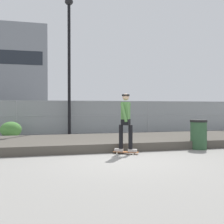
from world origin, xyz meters
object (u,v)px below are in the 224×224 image
(skateboard, at_px, (126,152))
(shrub_left, at_px, (11,130))
(parked_car_far, at_px, (177,116))
(skater, at_px, (126,119))
(trash_bin, at_px, (199,134))
(parked_car_mid, at_px, (94,117))
(street_lamp, at_px, (69,51))

(skateboard, height_order, shrub_left, shrub_left)
(parked_car_far, distance_m, shrub_left, 11.46)
(skater, height_order, trash_bin, skater)
(parked_car_far, bearing_deg, shrub_left, -161.21)
(skater, bearing_deg, shrub_left, 126.46)
(parked_car_mid, distance_m, parked_car_far, 6.13)
(street_lamp, relative_size, shrub_left, 7.25)
(skateboard, xyz_separation_m, parked_car_far, (6.69, 9.31, 0.78))
(skateboard, bearing_deg, street_lamp, 101.57)
(trash_bin, bearing_deg, skateboard, -173.16)
(parked_car_far, relative_size, trash_bin, 4.34)
(street_lamp, bearing_deg, skater, -78.43)
(parked_car_far, height_order, trash_bin, parked_car_far)
(skateboard, bearing_deg, trash_bin, 6.84)
(skateboard, height_order, trash_bin, trash_bin)
(skateboard, xyz_separation_m, parked_car_mid, (0.56, 9.21, 0.78))
(parked_car_mid, xyz_separation_m, shrub_left, (-4.71, -3.59, -0.45))
(skater, distance_m, parked_car_mid, 9.23)
(shrub_left, relative_size, trash_bin, 0.98)
(street_lamp, distance_m, parked_car_far, 9.28)
(parked_car_far, relative_size, shrub_left, 4.44)
(skateboard, relative_size, street_lamp, 0.11)
(parked_car_far, bearing_deg, parked_car_mid, -179.07)
(skateboard, height_order, parked_car_far, parked_car_far)
(trash_bin, bearing_deg, parked_car_far, 66.45)
(shrub_left, height_order, trash_bin, trash_bin)
(skateboard, bearing_deg, skater, 90.00)
(skater, height_order, parked_car_mid, skater)
(skateboard, xyz_separation_m, skater, (0.00, 0.00, 1.06))
(parked_car_mid, bearing_deg, parked_car_far, 0.93)
(parked_car_far, bearing_deg, street_lamp, -159.22)
(parked_car_far, distance_m, trash_bin, 9.80)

